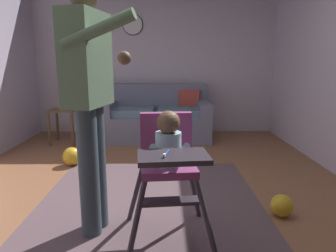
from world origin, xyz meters
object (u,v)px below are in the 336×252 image
side_table (64,119)px  sippy_cup (61,106)px  toy_ball (282,206)px  wall_clock (133,25)px  toy_ball_second (72,156)px  couch (156,118)px  high_chair (168,153)px  adult_standing (90,98)px

side_table → sippy_cup: size_ratio=5.20×
toy_ball → wall_clock: 3.80m
toy_ball_second → wall_clock: wall_clock is taller
side_table → wall_clock: bearing=38.3°
couch → high_chair: (0.16, -2.87, 0.29)m
adult_standing → sippy_cup: adult_standing is taller
high_chair → adult_standing: adult_standing is taller
side_table → sippy_cup: bearing=180.0°
couch → wall_clock: wall_clock is taller
toy_ball → sippy_cup: (-2.48, 2.27, 0.48)m
toy_ball → side_table: (-2.46, 2.27, 0.29)m
toy_ball → side_table: side_table is taller
adult_standing → side_table: bearing=125.0°
couch → side_table: bearing=-77.6°
side_table → toy_ball: bearing=-42.7°
couch → sippy_cup: bearing=-77.9°
high_chair → wall_clock: size_ratio=2.66×
toy_ball_second → sippy_cup: bearing=113.1°
adult_standing → wall_clock: wall_clock is taller
sippy_cup → side_table: bearing=0.0°
toy_ball → toy_ball_second: size_ratio=0.82×
sippy_cup → wall_clock: (1.01, 0.78, 1.25)m
toy_ball → wall_clock: wall_clock is taller
toy_ball_second → wall_clock: 2.55m
side_table → sippy_cup: 0.19m
adult_standing → toy_ball_second: size_ratio=7.88×
high_chair → toy_ball: 1.10m
adult_standing → side_table: size_ratio=3.31×
high_chair → wall_clock: wall_clock is taller
toy_ball → toy_ball_second: bearing=148.6°
adult_standing → side_table: adult_standing is taller
wall_clock → couch: bearing=-50.3°
couch → toy_ball_second: bearing=-36.4°
sippy_cup → toy_ball_second: bearing=-66.9°
high_chair → toy_ball: bearing=103.2°
couch → adult_standing: size_ratio=0.99×
high_chair → toy_ball_second: (-1.13, 1.55, -0.51)m
couch → side_table: couch is taller
toy_ball_second → side_table: side_table is taller
high_chair → side_table: size_ratio=1.76×
side_table → sippy_cup: (-0.03, 0.00, 0.19)m
adult_standing → toy_ball_second: (-0.61, 1.43, -0.87)m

